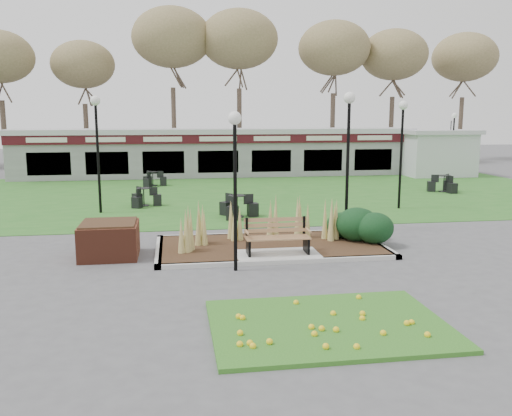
{
  "coord_description": "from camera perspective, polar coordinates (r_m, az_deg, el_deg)",
  "views": [
    {
      "loc": [
        -2.69,
        -13.48,
        3.76
      ],
      "look_at": [
        -0.29,
        2.0,
        1.04
      ],
      "focal_mm": 38.0,
      "sensor_mm": 36.0,
      "label": 1
    }
  ],
  "objects": [
    {
      "name": "ground",
      "position": [
        14.25,
        2.4,
        -5.47
      ],
      "size": [
        100.0,
        100.0,
        0.0
      ],
      "primitive_type": "plane",
      "color": "#515154",
      "rests_on": "ground"
    },
    {
      "name": "lawn",
      "position": [
        25.9,
        -2.75,
        1.49
      ],
      "size": [
        34.0,
        16.0,
        0.02
      ],
      "primitive_type": "cube",
      "color": "#296921",
      "rests_on": "ground"
    },
    {
      "name": "lamp_post_near_left",
      "position": [
        12.8,
        -2.23,
        5.5
      ],
      "size": [
        0.32,
        0.32,
        3.83
      ],
      "color": "black",
      "rests_on": "ground"
    },
    {
      "name": "lamp_post_mid_left",
      "position": [
        23.6,
        -2.29,
        7.45
      ],
      "size": [
        0.32,
        0.32,
        3.82
      ],
      "color": "black",
      "rests_on": "ground"
    },
    {
      "name": "park_bench",
      "position": [
        14.35,
        2.22,
        -2.95
      ],
      "size": [
        1.7,
        0.66,
        0.93
      ],
      "color": "#A17448",
      "rests_on": "ground"
    },
    {
      "name": "bistro_set_a",
      "position": [
        22.86,
        -11.72,
        0.84
      ],
      "size": [
        1.26,
        1.41,
        0.75
      ],
      "color": "black",
      "rests_on": "ground"
    },
    {
      "name": "lamp_post_mid_right",
      "position": [
        22.31,
        15.13,
        7.87
      ],
      "size": [
        0.36,
        0.36,
        4.29
      ],
      "color": "black",
      "rests_on": "ground"
    },
    {
      "name": "lamp_post_far_left",
      "position": [
        21.42,
        -16.43,
        8.05
      ],
      "size": [
        0.37,
        0.37,
        4.45
      ],
      "color": "black",
      "rests_on": "ground"
    },
    {
      "name": "bistro_set_b",
      "position": [
        29.24,
        -10.81,
        2.8
      ],
      "size": [
        1.26,
        1.42,
        0.75
      ],
      "color": "black",
      "rests_on": "ground"
    },
    {
      "name": "service_hut",
      "position": [
        35.47,
        18.47,
        5.59
      ],
      "size": [
        4.4,
        3.4,
        2.83
      ],
      "color": "silver",
      "rests_on": "ground"
    },
    {
      "name": "tree_backdrop",
      "position": [
        41.82,
        -5.26,
        16.1
      ],
      "size": [
        47.24,
        5.24,
        10.36
      ],
      "color": "#47382B",
      "rests_on": "ground"
    },
    {
      "name": "brick_planter",
      "position": [
        14.95,
        -15.18,
        -3.21
      ],
      "size": [
        1.5,
        1.5,
        0.95
      ],
      "color": "brown",
      "rests_on": "ground"
    },
    {
      "name": "patio_umbrella",
      "position": [
        35.87,
        19.69,
        5.54
      ],
      "size": [
        2.36,
        2.38,
        2.26
      ],
      "color": "black",
      "rests_on": "ground"
    },
    {
      "name": "planting_bed",
      "position": [
        15.72,
        6.02,
        -2.69
      ],
      "size": [
        6.75,
        3.4,
        1.27
      ],
      "color": "#332214",
      "rests_on": "ground"
    },
    {
      "name": "food_pavilion",
      "position": [
        33.63,
        -4.21,
        5.9
      ],
      "size": [
        24.6,
        3.4,
        2.9
      ],
      "color": "gray",
      "rests_on": "ground"
    },
    {
      "name": "lamp_post_near_right",
      "position": [
        17.59,
        9.72,
        8.03
      ],
      "size": [
        0.37,
        0.37,
        4.46
      ],
      "color": "black",
      "rests_on": "ground"
    },
    {
      "name": "flower_bed",
      "position": [
        9.99,
        7.62,
        -11.93
      ],
      "size": [
        4.2,
        3.0,
        0.16
      ],
      "color": "#2B681D",
      "rests_on": "ground"
    },
    {
      "name": "bistro_set_c",
      "position": [
        19.96,
        -2.0,
        -0.18
      ],
      "size": [
        1.42,
        1.53,
        0.82
      ],
      "color": "black",
      "rests_on": "ground"
    },
    {
      "name": "lamp_post_far_right",
      "position": [
        34.76,
        20.08,
        7.67
      ],
      "size": [
        0.32,
        0.32,
        3.85
      ],
      "color": "black",
      "rests_on": "ground"
    },
    {
      "name": "bistro_set_d",
      "position": [
        28.06,
        19.15,
        2.18
      ],
      "size": [
        1.49,
        1.46,
        0.81
      ],
      "color": "black",
      "rests_on": "ground"
    }
  ]
}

